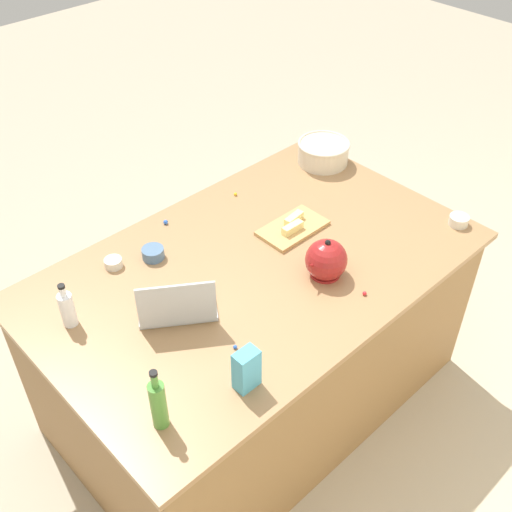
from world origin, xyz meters
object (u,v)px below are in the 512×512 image
object	(u,v)px
cutting_board	(293,228)
candy_bag	(246,370)
bottle_olive	(158,404)
ramekin_small	(153,253)
butter_stick_left	(294,219)
ramekin_medium	(113,263)
mixing_bowl_large	(323,152)
kettle	(326,260)
laptop	(177,304)
bottle_vinegar	(67,309)
butter_stick_right	(293,228)
ramekin_wide	(459,220)

from	to	relation	value
cutting_board	candy_bag	xyz separation A→B (m)	(0.77, 0.52, 0.08)
bottle_olive	ramekin_small	bearing A→B (deg)	-124.43
butter_stick_left	ramekin_medium	xyz separation A→B (m)	(0.79, -0.33, -0.02)
ramekin_small	mixing_bowl_large	bearing A→B (deg)	-178.86
kettle	cutting_board	bearing A→B (deg)	-111.81
ramekin_small	butter_stick_left	bearing A→B (deg)	157.49
laptop	cutting_board	distance (m)	0.73
butter_stick_left	candy_bag	size ratio (longest dim) A/B	0.65
kettle	ramekin_small	world-z (taller)	kettle
bottle_olive	ramekin_medium	distance (m)	0.86
bottle_vinegar	ramekin_small	size ratio (longest dim) A/B	2.07
ramekin_medium	candy_bag	world-z (taller)	candy_bag
butter_stick_right	ramekin_small	xyz separation A→B (m)	(0.57, -0.30, -0.01)
bottle_vinegar	ramekin_wide	size ratio (longest dim) A/B	2.21
butter_stick_left	ramekin_wide	world-z (taller)	butter_stick_left
laptop	cutting_board	xyz separation A→B (m)	(-0.73, -0.07, -0.04)
ramekin_medium	kettle	bearing A→B (deg)	133.40
laptop	candy_bag	world-z (taller)	laptop
laptop	butter_stick_left	distance (m)	0.76
ramekin_small	ramekin_medium	world-z (taller)	ramekin_small
butter_stick_right	ramekin_medium	world-z (taller)	butter_stick_right
bottle_vinegar	laptop	bearing A→B (deg)	144.64
kettle	cutting_board	size ratio (longest dim) A/B	0.66
bottle_vinegar	ramekin_wide	world-z (taller)	bottle_vinegar
bottle_vinegar	cutting_board	size ratio (longest dim) A/B	0.63
ramekin_medium	ramekin_wide	xyz separation A→B (m)	(-1.35, 0.86, 0.00)
bottle_vinegar	butter_stick_left	distance (m)	1.11
laptop	cutting_board	bearing A→B (deg)	-174.86
bottle_olive	butter_stick_left	size ratio (longest dim) A/B	2.42
kettle	ramekin_medium	bearing A→B (deg)	-46.60
mixing_bowl_large	kettle	xyz separation A→B (m)	(0.67, 0.62, 0.01)
ramekin_wide	bottle_vinegar	bearing A→B (deg)	-22.38
bottle_olive	candy_bag	bearing A→B (deg)	165.98
bottle_vinegar	butter_stick_right	size ratio (longest dim) A/B	1.85
mixing_bowl_large	butter_stick_left	distance (m)	0.59
ramekin_medium	candy_bag	distance (m)	0.87
butter_stick_right	ramekin_wide	size ratio (longest dim) A/B	1.19
butter_stick_left	bottle_olive	bearing A→B (deg)	22.47
bottle_olive	ramekin_medium	world-z (taller)	bottle_olive
laptop	butter_stick_right	size ratio (longest dim) A/B	3.47
butter_stick_left	ramekin_medium	distance (m)	0.85
ramekin_small	ramekin_wide	distance (m)	1.43
laptop	butter_stick_left	bearing A→B (deg)	-173.38
ramekin_small	laptop	bearing A→B (deg)	69.13
cutting_board	ramekin_wide	size ratio (longest dim) A/B	3.49
ramekin_wide	candy_bag	bearing A→B (deg)	0.47
laptop	kettle	distance (m)	0.65
butter_stick_left	ramekin_medium	world-z (taller)	butter_stick_left
kettle	ramekin_wide	xyz separation A→B (m)	(-0.72, 0.19, -0.06)
butter_stick_right	ramekin_wide	distance (m)	0.79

